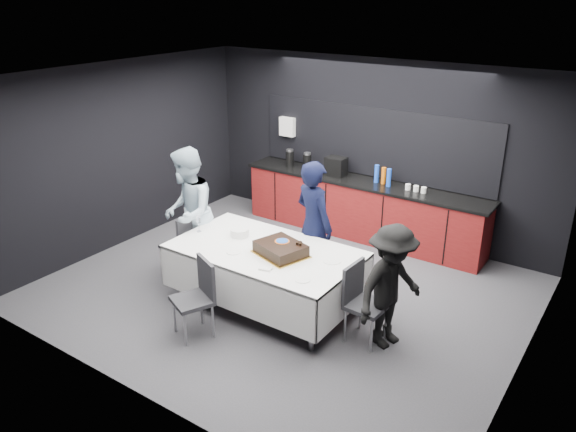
# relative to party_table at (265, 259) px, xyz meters

# --- Properties ---
(ground) EXTENTS (6.00, 6.00, 0.00)m
(ground) POSITION_rel_party_table_xyz_m (0.00, 0.40, -0.64)
(ground) COLOR #424247
(ground) RESTS_ON ground
(room_shell) EXTENTS (6.04, 5.04, 2.82)m
(room_shell) POSITION_rel_party_table_xyz_m (0.00, 0.40, 1.22)
(room_shell) COLOR white
(room_shell) RESTS_ON ground
(kitchenette) EXTENTS (4.10, 0.64, 2.05)m
(kitchenette) POSITION_rel_party_table_xyz_m (-0.02, 2.62, -0.10)
(kitchenette) COLOR #630F10
(kitchenette) RESTS_ON ground
(party_table) EXTENTS (2.32, 1.32, 0.78)m
(party_table) POSITION_rel_party_table_xyz_m (0.00, 0.00, 0.00)
(party_table) COLOR #99999E
(party_table) RESTS_ON ground
(cake_assembly) EXTENTS (0.72, 0.65, 0.18)m
(cake_assembly) POSITION_rel_party_table_xyz_m (0.25, -0.02, 0.21)
(cake_assembly) COLOR gold
(cake_assembly) RESTS_ON party_table
(plate_stack) EXTENTS (0.24, 0.24, 0.10)m
(plate_stack) POSITION_rel_party_table_xyz_m (-0.51, 0.13, 0.19)
(plate_stack) COLOR white
(plate_stack) RESTS_ON party_table
(loose_plate_near) EXTENTS (0.18, 0.18, 0.01)m
(loose_plate_near) POSITION_rel_party_table_xyz_m (-0.27, -0.29, 0.14)
(loose_plate_near) COLOR white
(loose_plate_near) RESTS_ON party_table
(loose_plate_right_a) EXTENTS (0.22, 0.22, 0.01)m
(loose_plate_right_a) POSITION_rel_party_table_xyz_m (0.84, 0.18, 0.14)
(loose_plate_right_a) COLOR white
(loose_plate_right_a) RESTS_ON party_table
(loose_plate_right_b) EXTENTS (0.18, 0.18, 0.01)m
(loose_plate_right_b) POSITION_rel_party_table_xyz_m (0.81, -0.40, 0.14)
(loose_plate_right_b) COLOR white
(loose_plate_right_b) RESTS_ON party_table
(loose_plate_far) EXTENTS (0.20, 0.20, 0.01)m
(loose_plate_far) POSITION_rel_party_table_xyz_m (0.12, 0.45, 0.14)
(loose_plate_far) COLOR white
(loose_plate_far) RESTS_ON party_table
(fork_pile) EXTENTS (0.16, 0.12, 0.02)m
(fork_pile) POSITION_rel_party_table_xyz_m (0.33, -0.43, 0.15)
(fork_pile) COLOR white
(fork_pile) RESTS_ON party_table
(champagne_flute) EXTENTS (0.06, 0.06, 0.22)m
(champagne_flute) POSITION_rel_party_table_xyz_m (-1.04, -0.07, 0.30)
(champagne_flute) COLOR white
(champagne_flute) RESTS_ON party_table
(chair_left) EXTENTS (0.42, 0.42, 0.92)m
(chair_left) POSITION_rel_party_table_xyz_m (-1.39, -0.02, -0.11)
(chair_left) COLOR #29292E
(chair_left) RESTS_ON ground
(chair_right) EXTENTS (0.44, 0.44, 0.92)m
(chair_right) POSITION_rel_party_table_xyz_m (1.33, 0.01, -0.11)
(chair_right) COLOR #29292E
(chair_right) RESTS_ON ground
(chair_near) EXTENTS (0.56, 0.56, 0.92)m
(chair_near) POSITION_rel_party_table_xyz_m (-0.26, -0.95, -0.11)
(chair_near) COLOR #29292E
(chair_near) RESTS_ON ground
(person_center) EXTENTS (0.74, 0.61, 1.75)m
(person_center) POSITION_rel_party_table_xyz_m (0.21, 0.79, 0.23)
(person_center) COLOR black
(person_center) RESTS_ON ground
(person_left) EXTENTS (1.07, 1.12, 1.81)m
(person_left) POSITION_rel_party_table_xyz_m (-1.40, 0.11, 0.27)
(person_left) COLOR #A1BACA
(person_left) RESTS_ON ground
(person_right) EXTENTS (0.77, 1.05, 1.46)m
(person_right) POSITION_rel_party_table_xyz_m (1.65, 0.09, 0.09)
(person_right) COLOR black
(person_right) RESTS_ON ground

